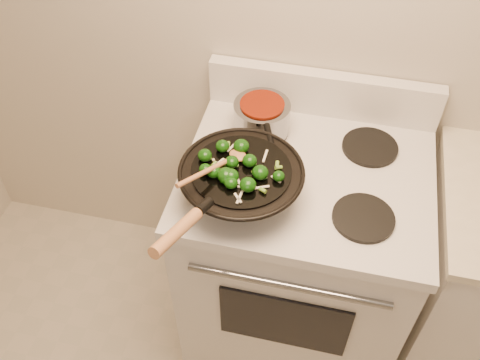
# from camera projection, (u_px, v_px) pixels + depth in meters

# --- Properties ---
(stove) EXTENTS (0.78, 0.67, 1.08)m
(stove) POSITION_uv_depth(u_px,v_px,m) (297.00, 254.00, 2.00)
(stove) COLOR silver
(stove) RESTS_ON ground
(wok) EXTENTS (0.36, 0.59, 0.24)m
(wok) POSITION_uv_depth(u_px,v_px,m) (241.00, 182.00, 1.54)
(wok) COLOR black
(wok) RESTS_ON stove
(stirfry) EXTENTS (0.26, 0.23, 0.04)m
(stirfry) POSITION_uv_depth(u_px,v_px,m) (234.00, 168.00, 1.48)
(stirfry) COLOR #0E3808
(stirfry) RESTS_ON wok
(wooden_spoon) EXTENTS (0.16, 0.23, 0.07)m
(wooden_spoon) POSITION_uv_depth(u_px,v_px,m) (222.00, 164.00, 1.48)
(wooden_spoon) COLOR #AA6E42
(wooden_spoon) RESTS_ON wok
(saucepan) EXTENTS (0.18, 0.29, 0.11)m
(saucepan) POSITION_uv_depth(u_px,v_px,m) (262.00, 117.00, 1.74)
(saucepan) COLOR gray
(saucepan) RESTS_ON stove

